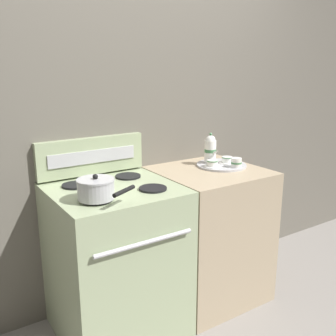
{
  "coord_description": "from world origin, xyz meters",
  "views": [
    {
      "loc": [
        -1.26,
        -1.94,
        1.6
      ],
      "look_at": [
        -0.01,
        -0.05,
        1.0
      ],
      "focal_mm": 42.0,
      "sensor_mm": 36.0,
      "label": 1
    }
  ],
  "objects_px": {
    "stove": "(116,261)",
    "serving_tray": "(221,165)",
    "teapot": "(210,149)",
    "teacup_left": "(212,164)",
    "teacup_right": "(227,160)",
    "saucepan": "(96,189)",
    "creamer_jug": "(236,163)"
  },
  "relations": [
    {
      "from": "teapot",
      "to": "teacup_left",
      "type": "height_order",
      "value": "teapot"
    },
    {
      "from": "serving_tray",
      "to": "teapot",
      "type": "distance_m",
      "value": 0.13
    },
    {
      "from": "stove",
      "to": "creamer_jug",
      "type": "xyz_separation_m",
      "value": [
        0.86,
        -0.08,
        0.5
      ]
    },
    {
      "from": "teapot",
      "to": "teacup_right",
      "type": "height_order",
      "value": "teapot"
    },
    {
      "from": "teacup_right",
      "to": "serving_tray",
      "type": "bearing_deg",
      "value": 179.1
    },
    {
      "from": "teapot",
      "to": "teacup_left",
      "type": "relative_size",
      "value": 1.88
    },
    {
      "from": "teapot",
      "to": "teacup_left",
      "type": "xyz_separation_m",
      "value": [
        -0.06,
        -0.09,
        -0.08
      ]
    },
    {
      "from": "stove",
      "to": "teapot",
      "type": "bearing_deg",
      "value": 7.71
    },
    {
      "from": "teacup_right",
      "to": "stove",
      "type": "bearing_deg",
      "value": -177.49
    },
    {
      "from": "teapot",
      "to": "teacup_left",
      "type": "bearing_deg",
      "value": -121.46
    },
    {
      "from": "serving_tray",
      "to": "teacup_left",
      "type": "relative_size",
      "value": 3.01
    },
    {
      "from": "teacup_left",
      "to": "teacup_right",
      "type": "xyz_separation_m",
      "value": [
        0.15,
        0.02,
        0.0
      ]
    },
    {
      "from": "stove",
      "to": "teacup_left",
      "type": "bearing_deg",
      "value": 1.28
    },
    {
      "from": "serving_tray",
      "to": "creamer_jug",
      "type": "relative_size",
      "value": 4.66
    },
    {
      "from": "stove",
      "to": "teapot",
      "type": "height_order",
      "value": "teapot"
    },
    {
      "from": "teacup_left",
      "to": "creamer_jug",
      "type": "distance_m",
      "value": 0.16
    },
    {
      "from": "serving_tray",
      "to": "teacup_right",
      "type": "xyz_separation_m",
      "value": [
        0.05,
        -0.0,
        0.03
      ]
    },
    {
      "from": "saucepan",
      "to": "teacup_right",
      "type": "xyz_separation_m",
      "value": [
        1.05,
        0.19,
        -0.03
      ]
    },
    {
      "from": "teacup_right",
      "to": "creamer_jug",
      "type": "height_order",
      "value": "creamer_jug"
    },
    {
      "from": "creamer_jug",
      "to": "teapot",
      "type": "bearing_deg",
      "value": 111.33
    },
    {
      "from": "stove",
      "to": "serving_tray",
      "type": "height_order",
      "value": "serving_tray"
    },
    {
      "from": "teacup_left",
      "to": "creamer_jug",
      "type": "xyz_separation_m",
      "value": [
        0.13,
        -0.09,
        0.01
      ]
    },
    {
      "from": "stove",
      "to": "saucepan",
      "type": "bearing_deg",
      "value": -137.99
    },
    {
      "from": "saucepan",
      "to": "teacup_right",
      "type": "relative_size",
      "value": 2.64
    },
    {
      "from": "stove",
      "to": "serving_tray",
      "type": "xyz_separation_m",
      "value": [
        0.84,
        0.04,
        0.46
      ]
    },
    {
      "from": "serving_tray",
      "to": "teacup_right",
      "type": "distance_m",
      "value": 0.06
    },
    {
      "from": "stove",
      "to": "serving_tray",
      "type": "bearing_deg",
      "value": 2.71
    },
    {
      "from": "stove",
      "to": "teacup_right",
      "type": "xyz_separation_m",
      "value": [
        0.89,
        0.04,
        0.49
      ]
    },
    {
      "from": "creamer_jug",
      "to": "saucepan",
      "type": "bearing_deg",
      "value": -175.93
    },
    {
      "from": "saucepan",
      "to": "creamer_jug",
      "type": "height_order",
      "value": "saucepan"
    },
    {
      "from": "teapot",
      "to": "creamer_jug",
      "type": "distance_m",
      "value": 0.21
    },
    {
      "from": "teacup_left",
      "to": "stove",
      "type": "bearing_deg",
      "value": -178.72
    }
  ]
}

